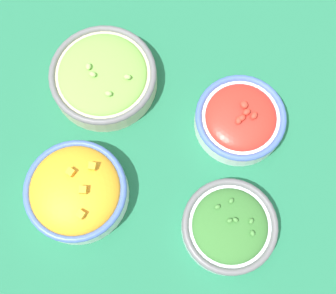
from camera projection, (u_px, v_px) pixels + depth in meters
name	position (u px, v px, depth m)	size (l,w,h in m)	color
ground_plane	(168.00, 151.00, 0.86)	(3.00, 3.00, 0.00)	#23704C
bowl_cherry_tomatoes	(240.00, 119.00, 0.85)	(0.17, 0.17, 0.06)	white
bowl_squash	(76.00, 191.00, 0.81)	(0.18, 0.18, 0.08)	white
bowl_broccoli	(229.00, 226.00, 0.80)	(0.16, 0.16, 0.06)	silver
bowl_lettuce	(103.00, 76.00, 0.87)	(0.20, 0.20, 0.07)	beige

